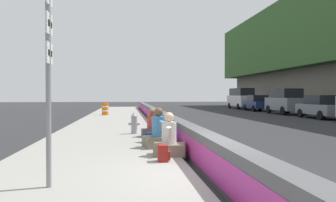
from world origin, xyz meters
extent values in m
plane|color=#2B2B2D|center=(0.00, 0.00, 0.00)|extent=(160.00, 160.00, 0.00)
cube|color=gray|center=(0.00, 2.65, 0.07)|extent=(80.00, 4.40, 0.14)
cube|color=#545456|center=(0.00, 0.00, 0.42)|extent=(76.00, 0.44, 0.85)
cube|color=#B2338C|center=(0.00, 0.23, 0.38)|extent=(74.48, 0.01, 0.54)
cylinder|color=gray|center=(-0.71, 3.17, 1.94)|extent=(0.09, 0.09, 3.60)
cube|color=white|center=(-0.71, 3.15, 2.94)|extent=(0.44, 0.02, 0.36)
cube|color=black|center=(-0.71, 3.13, 2.94)|extent=(0.30, 0.01, 0.10)
cube|color=white|center=(-0.71, 3.15, 2.44)|extent=(0.44, 0.02, 0.36)
cube|color=black|center=(-0.71, 3.13, 2.44)|extent=(0.30, 0.01, 0.10)
cylinder|color=gray|center=(7.36, 1.52, 0.50)|extent=(0.24, 0.24, 0.72)
cone|color=gray|center=(7.36, 1.52, 0.94)|extent=(0.26, 0.26, 0.16)
cylinder|color=gray|center=(7.36, 1.35, 0.54)|extent=(0.10, 0.12, 0.10)
cylinder|color=gray|center=(7.36, 1.69, 0.54)|extent=(0.10, 0.12, 0.10)
cube|color=#706651|center=(2.17, 0.73, 0.29)|extent=(0.79, 0.89, 0.30)
cylinder|color=beige|center=(2.17, 0.73, 0.73)|extent=(0.39, 0.39, 0.57)
sphere|color=beige|center=(2.17, 0.73, 1.15)|extent=(0.25, 0.25, 0.25)
cylinder|color=beige|center=(2.39, 0.70, 0.67)|extent=(0.31, 0.17, 0.51)
cylinder|color=beige|center=(1.96, 0.75, 0.67)|extent=(0.31, 0.17, 0.51)
cube|color=#706651|center=(3.58, 0.87, 0.30)|extent=(0.90, 1.00, 0.32)
cylinder|color=#427FB7|center=(3.58, 0.87, 0.77)|extent=(0.41, 0.41, 0.61)
sphere|color=brown|center=(3.58, 0.87, 1.21)|extent=(0.27, 0.27, 0.27)
cylinder|color=#427FB7|center=(3.80, 0.92, 0.71)|extent=(0.34, 0.21, 0.54)
cylinder|color=#427FB7|center=(3.35, 0.82, 0.71)|extent=(0.34, 0.21, 0.54)
cube|color=#23284C|center=(4.80, 0.79, 0.28)|extent=(0.82, 0.91, 0.29)
cylinder|color=#4C8951|center=(4.80, 0.79, 0.70)|extent=(0.37, 0.37, 0.55)
sphere|color=brown|center=(4.80, 0.79, 1.10)|extent=(0.24, 0.24, 0.24)
cylinder|color=#4C8951|center=(5.00, 0.74, 0.65)|extent=(0.30, 0.19, 0.48)
cylinder|color=#4C8951|center=(4.60, 0.84, 0.65)|extent=(0.30, 0.19, 0.48)
cube|color=#424247|center=(6.29, 0.87, 0.28)|extent=(0.68, 0.79, 0.29)
cylinder|color=#AD3D33|center=(6.29, 0.87, 0.70)|extent=(0.37, 0.37, 0.55)
sphere|color=#8E6647|center=(6.29, 0.87, 1.10)|extent=(0.24, 0.24, 0.24)
cylinder|color=#AD3D33|center=(6.49, 0.88, 0.65)|extent=(0.28, 0.14, 0.48)
cylinder|color=#AD3D33|center=(6.09, 0.86, 0.65)|extent=(0.28, 0.14, 0.48)
cube|color=maroon|center=(1.34, 0.98, 0.34)|extent=(0.32, 0.22, 0.40)
cube|color=maroon|center=(1.34, 0.84, 0.28)|extent=(0.22, 0.06, 0.20)
cylinder|color=orange|center=(20.92, 3.50, 0.61)|extent=(0.52, 0.52, 0.95)
cylinder|color=white|center=(20.92, 3.50, 0.80)|extent=(0.54, 0.54, 0.10)
cylinder|color=white|center=(20.92, 3.50, 0.47)|extent=(0.54, 0.54, 0.10)
cube|color=slate|center=(16.75, -12.27, 0.69)|extent=(4.53, 1.89, 0.72)
cube|color=black|center=(16.65, -12.26, 1.38)|extent=(2.23, 1.66, 0.66)
cylinder|color=black|center=(18.20, -11.43, 0.33)|extent=(0.66, 0.23, 0.66)
cylinder|color=black|center=(18.17, -13.16, 0.33)|extent=(0.66, 0.23, 0.66)
cylinder|color=black|center=(15.33, -11.37, 0.33)|extent=(0.66, 0.23, 0.66)
cube|color=slate|center=(22.52, -12.28, 0.93)|extent=(4.82, 1.98, 1.10)
cube|color=black|center=(22.42, -12.28, 1.88)|extent=(3.12, 1.77, 0.80)
cylinder|color=black|center=(24.07, -11.38, 0.38)|extent=(0.76, 0.23, 0.76)
cylinder|color=black|center=(24.04, -13.22, 0.38)|extent=(0.76, 0.23, 0.76)
cylinder|color=black|center=(21.00, -11.34, 0.38)|extent=(0.76, 0.23, 0.76)
cylinder|color=black|center=(20.97, -13.19, 0.38)|extent=(0.76, 0.23, 0.76)
cube|color=navy|center=(28.99, -12.18, 0.69)|extent=(4.55, 1.94, 0.72)
cube|color=black|center=(28.89, -12.18, 1.38)|extent=(2.25, 1.69, 0.66)
cylinder|color=black|center=(30.46, -11.37, 0.33)|extent=(0.67, 0.24, 0.66)
cylinder|color=black|center=(30.41, -13.09, 0.33)|extent=(0.67, 0.24, 0.66)
cylinder|color=black|center=(27.58, -11.28, 0.33)|extent=(0.67, 0.24, 0.66)
cylinder|color=black|center=(27.53, -13.00, 0.33)|extent=(0.67, 0.24, 0.66)
cube|color=silver|center=(34.51, -12.30, 1.01)|extent=(5.15, 2.09, 1.30)
cube|color=black|center=(34.41, -12.30, 2.11)|extent=(4.14, 1.87, 0.90)
cylinder|color=black|center=(36.11, -11.32, 0.36)|extent=(0.73, 0.24, 0.72)
cylinder|color=black|center=(36.16, -13.20, 0.36)|extent=(0.73, 0.24, 0.72)
cylinder|color=black|center=(32.85, -11.40, 0.36)|extent=(0.73, 0.24, 0.72)
cylinder|color=black|center=(32.90, -13.28, 0.36)|extent=(0.73, 0.24, 0.72)
camera|label=1|loc=(-6.83, 1.85, 1.73)|focal=36.97mm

